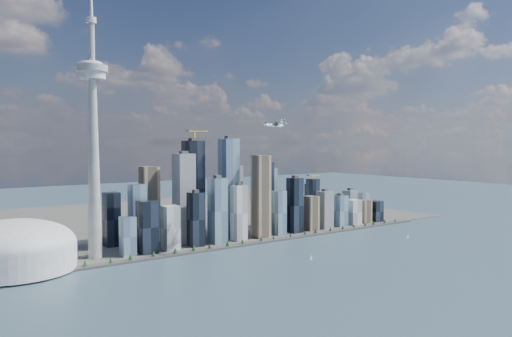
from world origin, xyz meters
TOP-DOWN VIEW (x-y plane):
  - ground at (0.00, 0.00)m, footprint 4000.00×4000.00m
  - seawall at (0.00, 250.00)m, footprint 1100.00×22.00m
  - land at (0.00, 700.00)m, footprint 1400.00×900.00m
  - shoreline_trees at (0.00, 250.00)m, footprint 960.53×7.20m
  - skyscraper_cluster at (59.62, 336.82)m, footprint 736.00×142.00m
  - needle_tower at (-300.00, 310.00)m, footprint 56.00×56.00m
  - dome_stadium at (-440.00, 300.00)m, footprint 200.00×200.00m
  - airplane at (-2.15, 147.37)m, footprint 68.34×61.06m
  - sailboat_west at (26.50, 70.10)m, footprint 7.77×2.65m
  - sailboat_east at (352.95, 98.98)m, footprint 7.76×4.21m

SIDE VIEW (x-z plane):
  - ground at x=0.00m, z-range 0.00..0.00m
  - land at x=0.00m, z-range 0.00..3.00m
  - seawall at x=0.00m, z-range 0.00..4.00m
  - sailboat_west at x=26.50m, z-range -1.93..8.82m
  - sailboat_east at x=352.95m, z-range -1.95..8.94m
  - shoreline_trees at x=0.00m, z-range 4.38..13.18m
  - dome_stadium at x=-440.00m, z-range -3.56..82.44m
  - skyscraper_cluster at x=59.62m, z-range -46.96..199.26m
  - needle_tower at x=-300.00m, z-range -39.41..511.09m
  - airplane at x=-2.15m, z-range 244.43..261.47m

